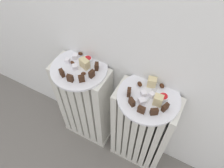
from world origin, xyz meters
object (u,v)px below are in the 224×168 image
at_px(jam_bowl_right, 163,97).
at_px(fork, 152,94).
at_px(plate_right, 149,97).
at_px(plate_left, 79,68).
at_px(jam_bowl_left, 88,59).
at_px(radiator_right, 141,131).
at_px(radiator_left, 86,105).

xyz_separation_m(jam_bowl_right, fork, (-0.05, 0.00, -0.01)).
bearing_deg(plate_right, plate_left, 180.00).
bearing_deg(fork, plate_left, -177.19).
distance_m(plate_right, jam_bowl_left, 0.35).
height_order(jam_bowl_left, fork, jam_bowl_left).
distance_m(radiator_right, jam_bowl_right, 0.35).
xyz_separation_m(radiator_right, plate_left, (-0.36, 0.00, 0.33)).
relative_size(radiator_left, jam_bowl_right, 14.95).
distance_m(plate_left, jam_bowl_right, 0.42).
height_order(radiator_left, plate_left, plate_left).
xyz_separation_m(plate_left, fork, (0.37, 0.02, 0.01)).
xyz_separation_m(radiator_left, plate_right, (0.36, 0.00, 0.33)).
bearing_deg(plate_right, jam_bowl_left, 170.01).
bearing_deg(plate_left, radiator_left, 0.00).
bearing_deg(plate_right, jam_bowl_right, 15.47).
xyz_separation_m(radiator_right, plate_right, (0.00, 0.00, 0.33)).
relative_size(jam_bowl_right, fork, 0.46).
bearing_deg(fork, jam_bowl_right, -2.59).
bearing_deg(jam_bowl_left, plate_left, -102.92).
bearing_deg(jam_bowl_left, jam_bowl_right, -6.40).
height_order(radiator_right, fork, fork).
bearing_deg(jam_bowl_right, jam_bowl_left, 173.60).
distance_m(radiator_left, radiator_right, 0.36).
bearing_deg(radiator_left, jam_bowl_right, 2.17).
height_order(radiator_left, fork, fork).
bearing_deg(radiator_left, plate_left, 180.00).
relative_size(radiator_left, fork, 6.81).
height_order(plate_left, plate_right, same).
bearing_deg(jam_bowl_left, fork, -6.94).
distance_m(plate_left, plate_right, 0.36).
height_order(jam_bowl_right, fork, jam_bowl_right).
height_order(radiator_right, plate_right, plate_right).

